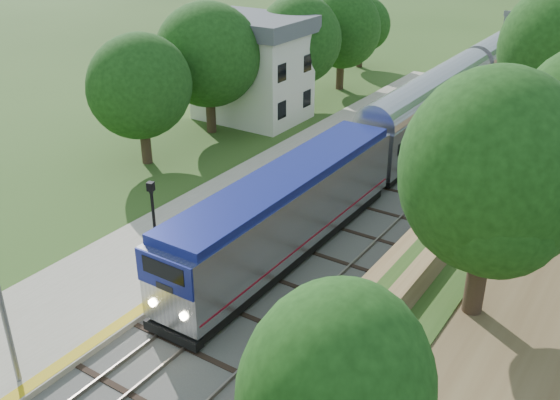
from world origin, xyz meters
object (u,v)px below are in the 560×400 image
Objects in this scene: station_building at (252,67)px; signal_gantry at (547,29)px; signal_farside at (450,183)px; lamppost_far at (155,232)px; train at (530,44)px; signal_platform at (1,302)px.

station_building reaches higher than signal_gantry.
signal_farside is at bearing -84.21° from signal_gantry.
train is at bearing 85.79° from lamppost_far.
station_building is at bearing 115.10° from lamppost_far.
signal_gantry reaches higher than lamppost_far.
signal_platform is (11.10, -29.86, -0.31)m from station_building.
signal_farside is at bearing -30.19° from station_building.
signal_gantry is at bearing 95.79° from signal_farside.
signal_farside is (20.20, -11.75, -0.49)m from station_building.
train is 60.85m from signal_platform.
signal_platform is at bearing -83.31° from lamppost_far.
signal_platform reaches higher than lamppost_far.
signal_gantry is at bearing 84.41° from signal_platform.
signal_farside is at bearing 63.32° from signal_platform.
station_building is at bearing -114.37° from train.
signal_gantry is (16.47, 24.99, 0.73)m from station_building.
station_building is 23.37m from signal_farside.
signal_gantry is 1.47× the size of signal_farside.
station_building is 1.93× the size of lamppost_far.
train is 43.12m from signal_farside.
signal_platform is at bearing -69.61° from station_building.
signal_farside reaches higher than train.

